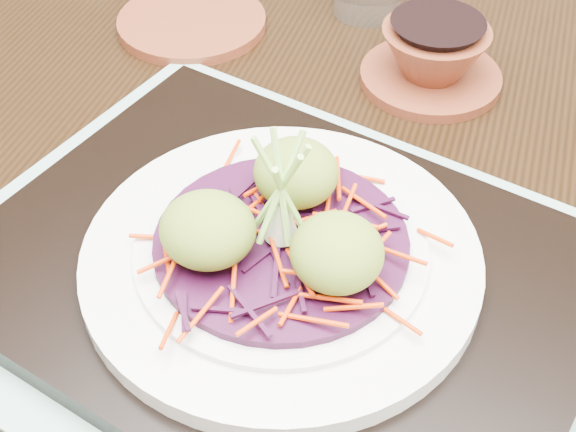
% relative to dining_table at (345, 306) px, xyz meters
% --- Properties ---
extents(dining_table, '(1.37, 0.96, 0.82)m').
position_rel_dining_table_xyz_m(dining_table, '(0.00, 0.00, 0.00)').
color(dining_table, black).
rests_on(dining_table, ground).
extents(placemat, '(0.60, 0.54, 0.00)m').
position_rel_dining_table_xyz_m(placemat, '(-0.04, -0.08, 0.11)').
color(placemat, '#82A890').
rests_on(placemat, dining_table).
extents(serving_tray, '(0.52, 0.45, 0.02)m').
position_rel_dining_table_xyz_m(serving_tray, '(-0.04, -0.08, 0.12)').
color(serving_tray, black).
rests_on(serving_tray, placemat).
extents(white_plate, '(0.28, 0.28, 0.02)m').
position_rel_dining_table_xyz_m(white_plate, '(-0.04, -0.08, 0.14)').
color(white_plate, silver).
rests_on(white_plate, serving_tray).
extents(cabbage_bed, '(0.18, 0.18, 0.01)m').
position_rel_dining_table_xyz_m(cabbage_bed, '(-0.04, -0.08, 0.16)').
color(cabbage_bed, '#380B2A').
rests_on(cabbage_bed, white_plate).
extents(carrot_julienne, '(0.22, 0.22, 0.01)m').
position_rel_dining_table_xyz_m(carrot_julienne, '(-0.04, -0.08, 0.16)').
color(carrot_julienne, red).
rests_on(carrot_julienne, cabbage_bed).
extents(guacamole_scoops, '(0.15, 0.14, 0.05)m').
position_rel_dining_table_xyz_m(guacamole_scoops, '(-0.04, -0.08, 0.18)').
color(guacamole_scoops, olive).
rests_on(guacamole_scoops, cabbage_bed).
extents(scallion_garnish, '(0.07, 0.07, 0.10)m').
position_rel_dining_table_xyz_m(scallion_garnish, '(-0.04, -0.08, 0.20)').
color(scallion_garnish, '#8BC74F').
rests_on(scallion_garnish, cabbage_bed).
extents(terracotta_side_plate, '(0.21, 0.21, 0.01)m').
position_rel_dining_table_xyz_m(terracotta_side_plate, '(-0.22, 0.25, 0.11)').
color(terracotta_side_plate, '#622917').
rests_on(terracotta_side_plate, dining_table).
extents(terracotta_bowl_set, '(0.15, 0.15, 0.06)m').
position_rel_dining_table_xyz_m(terracotta_bowl_set, '(0.04, 0.21, 0.13)').
color(terracotta_bowl_set, '#622917').
rests_on(terracotta_bowl_set, dining_table).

